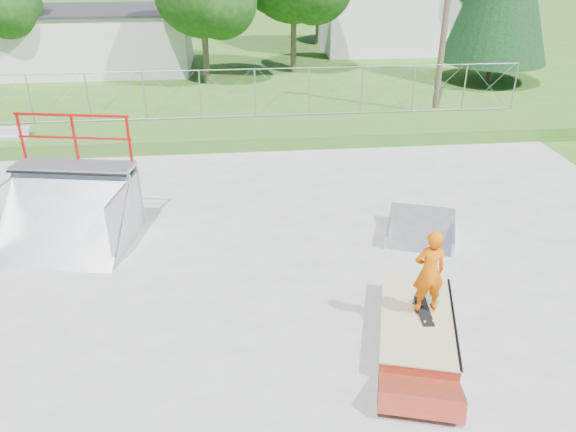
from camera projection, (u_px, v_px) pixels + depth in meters
The scene contains 12 objects.
ground at pixel (282, 284), 11.98m from camera, with size 120.00×120.00×0.00m, color #305E1A.
concrete_pad at pixel (282, 283), 11.98m from camera, with size 20.00×16.00×0.04m, color gray.
grass_berm at pixel (257, 132), 20.29m from camera, with size 24.00×3.00×0.50m, color #305E1A.
grind_box at pixel (417, 325), 10.40m from camera, with size 2.03×3.00×0.41m.
quarter_pipe at pixel (60, 191), 12.77m from camera, with size 2.90×2.45×2.90m, color #9D9FA4, non-canonical shape.
flat_bank_ramp at pixel (420, 230), 13.65m from camera, with size 1.59×1.70×0.49m, color #9D9FA4, non-canonical shape.
skateboard at pixel (424, 311), 10.37m from camera, with size 0.22×0.80×0.02m, color black.
skater at pixel (429, 275), 10.01m from camera, with size 0.58×0.38×1.60m, color #DF5C02.
concrete_stairs at pixel (4, 143), 18.73m from camera, with size 1.50×1.60×0.80m, color gray, non-canonical shape.
chain_link_fence at pixel (255, 93), 20.66m from camera, with size 20.00×0.06×1.80m, color gray, non-canonical shape.
utility_building_flat at pixel (95, 40), 30.07m from camera, with size 10.00×6.00×3.00m, color silver.
utility_pole at pixel (447, 11), 21.50m from camera, with size 0.24×0.24×8.00m, color #4E3E31.
Camera 1 is at (-0.90, -9.98, 6.73)m, focal length 35.00 mm.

